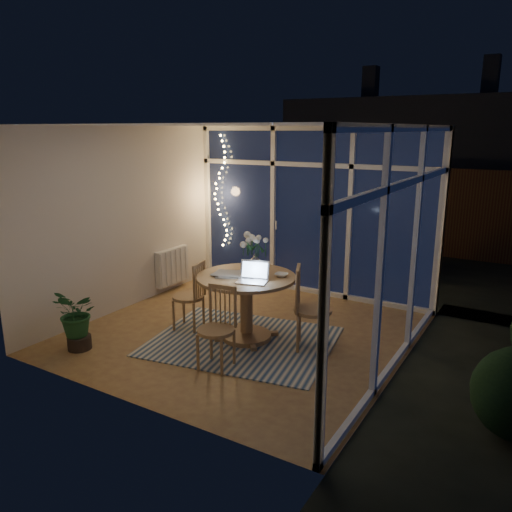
% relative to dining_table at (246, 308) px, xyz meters
% --- Properties ---
extents(floor, '(4.00, 4.00, 0.00)m').
position_rel_dining_table_xyz_m(floor, '(-0.14, 0.15, -0.41)').
color(floor, brown).
rests_on(floor, ground).
extents(ceiling, '(4.00, 4.00, 0.00)m').
position_rel_dining_table_xyz_m(ceiling, '(-0.14, 0.15, 2.19)').
color(ceiling, silver).
rests_on(ceiling, wall_back).
extents(wall_back, '(4.00, 0.04, 2.60)m').
position_rel_dining_table_xyz_m(wall_back, '(-0.14, 2.15, 0.89)').
color(wall_back, silver).
rests_on(wall_back, floor).
extents(wall_front, '(4.00, 0.04, 2.60)m').
position_rel_dining_table_xyz_m(wall_front, '(-0.14, -1.85, 0.89)').
color(wall_front, silver).
rests_on(wall_front, floor).
extents(wall_left, '(0.04, 4.00, 2.60)m').
position_rel_dining_table_xyz_m(wall_left, '(-2.14, 0.15, 0.89)').
color(wall_left, silver).
rests_on(wall_left, floor).
extents(wall_right, '(0.04, 4.00, 2.60)m').
position_rel_dining_table_xyz_m(wall_right, '(1.86, 0.15, 0.89)').
color(wall_right, silver).
rests_on(wall_right, floor).
extents(window_wall_back, '(4.00, 0.10, 2.60)m').
position_rel_dining_table_xyz_m(window_wall_back, '(-0.14, 2.11, 0.89)').
color(window_wall_back, white).
rests_on(window_wall_back, floor).
extents(window_wall_right, '(0.10, 4.00, 2.60)m').
position_rel_dining_table_xyz_m(window_wall_right, '(1.82, 0.15, 0.89)').
color(window_wall_right, white).
rests_on(window_wall_right, floor).
extents(radiator, '(0.10, 0.70, 0.58)m').
position_rel_dining_table_xyz_m(radiator, '(-2.08, 1.05, -0.01)').
color(radiator, silver).
rests_on(radiator, wall_left).
extents(fairy_lights, '(0.24, 0.10, 1.85)m').
position_rel_dining_table_xyz_m(fairy_lights, '(-1.79, 2.03, 1.11)').
color(fairy_lights, '#F4C361').
rests_on(fairy_lights, window_wall_back).
extents(garden_patio, '(12.00, 6.00, 0.10)m').
position_rel_dining_table_xyz_m(garden_patio, '(0.36, 5.15, -0.47)').
color(garden_patio, black).
rests_on(garden_patio, ground).
extents(garden_fence, '(11.00, 0.08, 1.80)m').
position_rel_dining_table_xyz_m(garden_fence, '(-0.14, 5.65, 0.49)').
color(garden_fence, '#3C1D16').
rests_on(garden_fence, ground).
extents(neighbour_roof, '(7.00, 3.00, 2.20)m').
position_rel_dining_table_xyz_m(neighbour_roof, '(0.16, 8.65, 1.79)').
color(neighbour_roof, '#2E3137').
rests_on(neighbour_roof, ground).
extents(garden_shrubs, '(0.90, 0.90, 0.90)m').
position_rel_dining_table_xyz_m(garden_shrubs, '(-0.94, 3.55, 0.04)').
color(garden_shrubs, black).
rests_on(garden_shrubs, ground).
extents(rug, '(2.44, 2.09, 0.01)m').
position_rel_dining_table_xyz_m(rug, '(0.00, -0.10, -0.41)').
color(rug, beige).
rests_on(rug, floor).
extents(dining_table, '(1.40, 1.40, 0.83)m').
position_rel_dining_table_xyz_m(dining_table, '(0.00, 0.00, 0.00)').
color(dining_table, olive).
rests_on(dining_table, floor).
extents(chair_left, '(0.51, 0.51, 0.92)m').
position_rel_dining_table_xyz_m(chair_left, '(-0.83, -0.10, 0.05)').
color(chair_left, olive).
rests_on(chair_left, floor).
extents(chair_right, '(0.62, 0.62, 1.02)m').
position_rel_dining_table_xyz_m(chair_right, '(0.82, 0.17, 0.10)').
color(chair_right, olive).
rests_on(chair_right, floor).
extents(chair_front, '(0.47, 0.47, 0.92)m').
position_rel_dining_table_xyz_m(chair_front, '(0.13, -0.83, 0.05)').
color(chair_front, olive).
rests_on(chair_front, floor).
extents(laptop, '(0.41, 0.38, 0.25)m').
position_rel_dining_table_xyz_m(laptop, '(0.20, -0.19, 0.54)').
color(laptop, silver).
rests_on(laptop, dining_table).
extents(flower_vase, '(0.23, 0.23, 0.21)m').
position_rel_dining_table_xyz_m(flower_vase, '(-0.02, 0.24, 0.52)').
color(flower_vase, white).
rests_on(flower_vase, dining_table).
extents(bowl, '(0.18, 0.18, 0.04)m').
position_rel_dining_table_xyz_m(bowl, '(0.38, 0.20, 0.43)').
color(bowl, silver).
rests_on(bowl, dining_table).
extents(newspapers, '(0.47, 0.42, 0.02)m').
position_rel_dining_table_xyz_m(newspapers, '(-0.19, -0.06, 0.42)').
color(newspapers, beige).
rests_on(newspapers, dining_table).
extents(phone, '(0.13, 0.11, 0.01)m').
position_rel_dining_table_xyz_m(phone, '(0.09, -0.14, 0.42)').
color(phone, black).
rests_on(phone, dining_table).
extents(potted_plant, '(0.66, 0.62, 0.76)m').
position_rel_dining_table_xyz_m(potted_plant, '(-1.56, -1.27, -0.03)').
color(potted_plant, '#1B4E26').
rests_on(potted_plant, floor).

